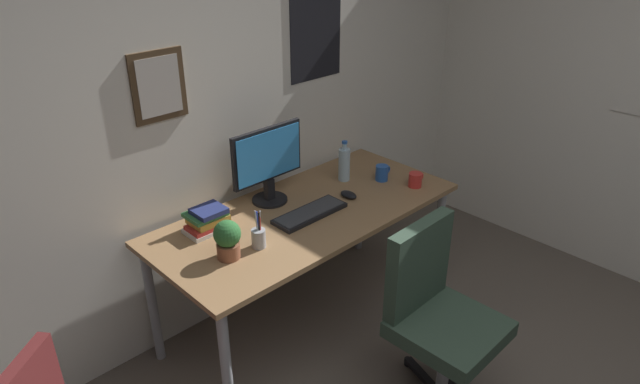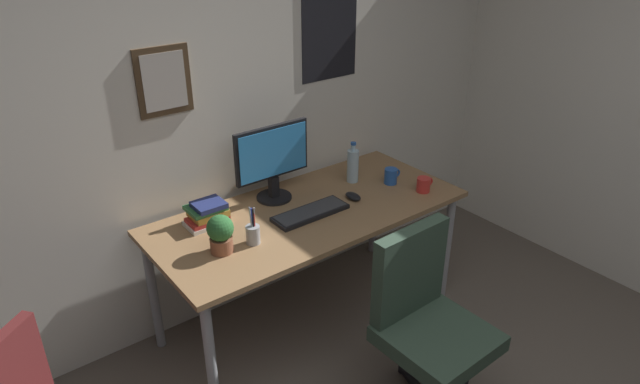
# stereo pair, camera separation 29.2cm
# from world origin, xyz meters

# --- Properties ---
(wall_back) EXTENTS (4.40, 0.10, 2.60)m
(wall_back) POSITION_xyz_m (0.00, 2.15, 1.30)
(wall_back) COLOR silver
(wall_back) RESTS_ON ground_plane
(desk) EXTENTS (1.74, 0.78, 0.75)m
(desk) POSITION_xyz_m (0.27, 1.68, 0.68)
(desk) COLOR #936D47
(desk) RESTS_ON ground_plane
(office_chair) EXTENTS (0.55, 0.57, 0.95)m
(office_chair) POSITION_xyz_m (0.31, 0.83, 0.53)
(office_chair) COLOR #334738
(office_chair) RESTS_ON ground_plane
(monitor) EXTENTS (0.46, 0.20, 0.43)m
(monitor) POSITION_xyz_m (0.20, 1.91, 0.99)
(monitor) COLOR black
(monitor) RESTS_ON desk
(keyboard) EXTENTS (0.43, 0.15, 0.03)m
(keyboard) POSITION_xyz_m (0.25, 1.63, 0.76)
(keyboard) COLOR black
(keyboard) RESTS_ON desk
(computer_mouse) EXTENTS (0.06, 0.11, 0.04)m
(computer_mouse) POSITION_xyz_m (0.55, 1.63, 0.77)
(computer_mouse) COLOR black
(computer_mouse) RESTS_ON desk
(water_bottle) EXTENTS (0.07, 0.07, 0.25)m
(water_bottle) POSITION_xyz_m (0.70, 1.81, 0.85)
(water_bottle) COLOR silver
(water_bottle) RESTS_ON desk
(coffee_mug_near) EXTENTS (0.12, 0.08, 0.09)m
(coffee_mug_near) POSITION_xyz_m (0.94, 1.45, 0.79)
(coffee_mug_near) COLOR red
(coffee_mug_near) RESTS_ON desk
(coffee_mug_far) EXTENTS (0.11, 0.08, 0.09)m
(coffee_mug_far) POSITION_xyz_m (0.86, 1.65, 0.80)
(coffee_mug_far) COLOR #2659B2
(coffee_mug_far) RESTS_ON desk
(potted_plant) EXTENTS (0.13, 0.13, 0.20)m
(potted_plant) POSITION_xyz_m (-0.31, 1.60, 0.85)
(potted_plant) COLOR brown
(potted_plant) RESTS_ON desk
(pen_cup) EXTENTS (0.07, 0.07, 0.20)m
(pen_cup) POSITION_xyz_m (-0.15, 1.57, 0.80)
(pen_cup) COLOR #9EA0A5
(pen_cup) RESTS_ON desk
(book_stack_left) EXTENTS (0.22, 0.17, 0.12)m
(book_stack_left) POSITION_xyz_m (-0.24, 1.88, 0.81)
(book_stack_left) COLOR silver
(book_stack_left) RESTS_ON desk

